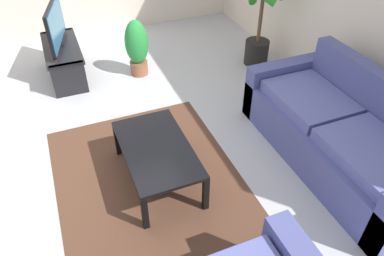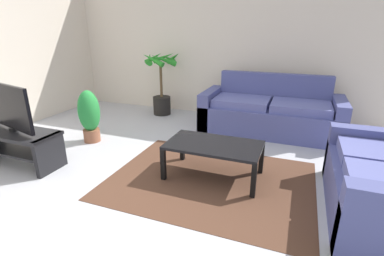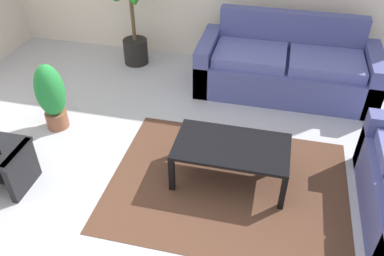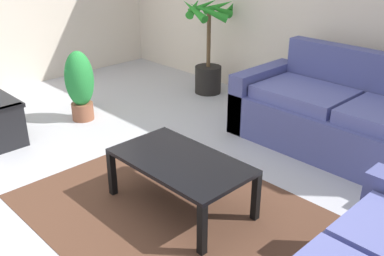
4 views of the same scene
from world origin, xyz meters
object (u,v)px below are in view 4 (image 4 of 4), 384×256
at_px(coffee_table, 180,165).
at_px(couch_main, 349,122).
at_px(potted_plant_small, 80,84).
at_px(potted_palm, 209,50).

bearing_deg(coffee_table, couch_main, 76.71).
height_order(coffee_table, potted_plant_small, potted_plant_small).
bearing_deg(couch_main, potted_palm, 172.68).
distance_m(couch_main, potted_plant_small, 2.78).
xyz_separation_m(coffee_table, potted_plant_small, (-2.00, 0.37, 0.06)).
xyz_separation_m(potted_palm, potted_plant_small, (-0.35, -1.64, -0.16)).
distance_m(coffee_table, potted_plant_small, 2.04).
bearing_deg(potted_palm, couch_main, -7.32).
xyz_separation_m(couch_main, potted_palm, (-2.06, 0.26, 0.26)).
bearing_deg(coffee_table, potted_palm, 129.33).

